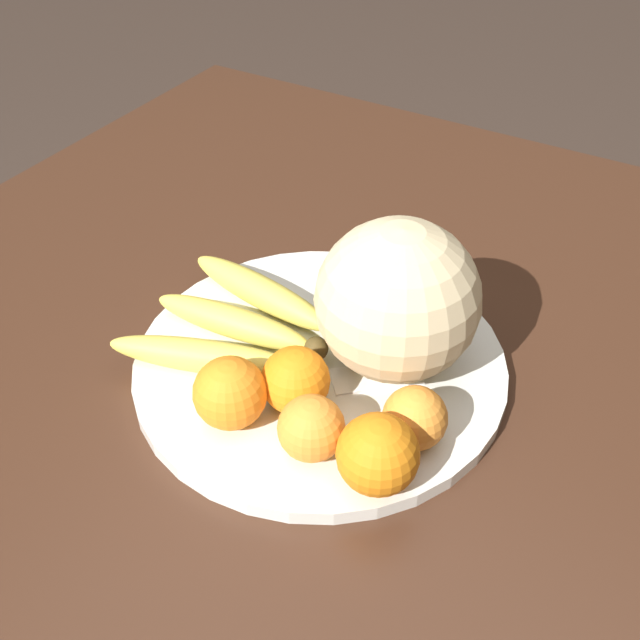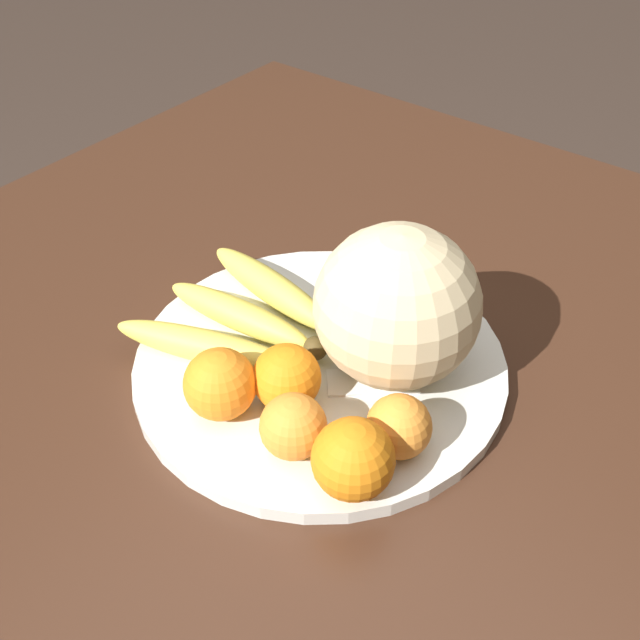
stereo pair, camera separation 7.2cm
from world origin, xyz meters
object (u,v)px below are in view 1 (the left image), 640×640
Objects in this scene: fruit_bowl at (320,363)px; orange_mid_center at (311,428)px; produce_tag at (376,377)px; orange_back_left at (296,380)px; orange_back_right at (415,418)px; banana_bunch at (236,322)px; melon at (397,300)px; orange_front_right at (378,454)px; kitchen_table at (286,442)px; orange_front_left at (230,393)px.

fruit_bowl is 6.30× the size of orange_mid_center.
produce_tag is (0.00, -0.06, 0.01)m from fruit_bowl.
orange_mid_center is at bearing -153.23° from fruit_bowl.
orange_back_left is at bearing -165.48° from produce_tag.
orange_back_right is 0.09m from produce_tag.
banana_bunch is 2.32× the size of produce_tag.
melon reaches higher than produce_tag.
orange_front_right is at bearing -159.22° from melon.
orange_back_right is (-0.01, -0.15, 0.13)m from kitchen_table.
melon is at bearing -63.61° from fruit_bowl.
orange_mid_center is at bearing 175.60° from melon.
orange_front_left reaches higher than orange_back_right.
melon reaches higher than orange_front_right.
produce_tag is at bearing 26.86° from orange_front_right.
fruit_bowl is 5.84× the size of orange_back_left.
melon reaches higher than orange_front_left.
fruit_bowl is 0.13m from orange_mid_center.
melon is 0.16m from orange_front_right.
orange_back_right is at bearing -112.14° from fruit_bowl.
melon is at bearing 42.97° from produce_tag.
orange_back_left is at bearing -168.83° from fruit_bowl.
orange_front_left reaches higher than fruit_bowl.
orange_front_right reaches higher than kitchen_table.
orange_front_left reaches higher than orange_back_left.
orange_back_left is (-0.10, 0.05, -0.05)m from melon.
orange_front_right is (-0.14, -0.05, -0.04)m from melon.
kitchen_table is 0.21m from melon.
produce_tag is at bearing -38.05° from orange_front_left.
kitchen_table is at bearing 85.22° from orange_back_right.
orange_back_left is at bearing -130.50° from kitchen_table.
kitchen_table is at bearing 153.69° from fruit_bowl.
orange_back_right is at bearing -82.10° from orange_back_left.
orange_back_right is (-0.04, -0.22, 0.01)m from banana_bunch.
orange_back_left is at bearing 97.90° from orange_back_right.
orange_front_right is 0.06m from orange_back_right.
orange_front_left is 0.15m from produce_tag.
kitchen_table is 0.14m from orange_back_left.
orange_mid_center reaches higher than kitchen_table.
orange_front_left is at bearing 173.12° from kitchen_table.
banana_bunch is at bearing 98.67° from fruit_bowl.
orange_front_left reaches higher than banana_bunch.
orange_back_right is (-0.05, -0.13, 0.04)m from fruit_bowl.
orange_back_left reaches higher than orange_back_right.
kitchen_table is 0.10m from fruit_bowl.
produce_tag is (-0.03, 0.00, -0.08)m from melon.
produce_tag reaches higher than kitchen_table.
orange_mid_center is (-0.14, 0.01, -0.05)m from melon.
banana_bunch is 3.08× the size of orange_front_left.
kitchen_table is 0.21m from orange_front_right.
orange_back_right is (-0.08, -0.06, -0.05)m from melon.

